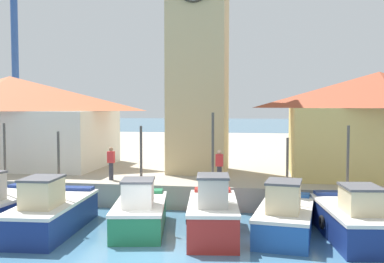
{
  "coord_description": "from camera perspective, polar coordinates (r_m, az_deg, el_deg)",
  "views": [
    {
      "loc": [
        3.49,
        -13.86,
        4.79
      ],
      "look_at": [
        -0.07,
        8.01,
        3.5
      ],
      "focal_mm": 42.0,
      "sensor_mm": 36.0,
      "label": 1
    }
  ],
  "objects": [
    {
      "name": "ground_plane",
      "position": [
        15.08,
        -4.8,
        -15.21
      ],
      "size": [
        300.0,
        300.0,
        0.0
      ],
      "primitive_type": "plane",
      "color": "teal"
    },
    {
      "name": "quay_wharf",
      "position": [
        40.25,
        4.22,
        -2.71
      ],
      "size": [
        120.0,
        40.0,
        1.12
      ],
      "primitive_type": "cube",
      "color": "#A89E89",
      "rests_on": "ground"
    },
    {
      "name": "fishing_boat_mid_left",
      "position": [
        18.03,
        -17.38,
        -9.77
      ],
      "size": [
        2.25,
        5.28,
        3.78
      ],
      "color": "navy",
      "rests_on": "ground"
    },
    {
      "name": "fishing_boat_center",
      "position": [
        17.57,
        -6.64,
        -10.11
      ],
      "size": [
        2.59,
        4.53,
        3.99
      ],
      "color": "#237A4C",
      "rests_on": "ground"
    },
    {
      "name": "fishing_boat_mid_right",
      "position": [
        16.67,
        2.64,
        -10.45
      ],
      "size": [
        2.29,
        4.57,
        4.52
      ],
      "color": "#AD2823",
      "rests_on": "ground"
    },
    {
      "name": "fishing_boat_right_inner",
      "position": [
        17.18,
        11.74,
        -10.48
      ],
      "size": [
        2.51,
        4.91,
        3.57
      ],
      "color": "#2356A8",
      "rests_on": "ground"
    },
    {
      "name": "fishing_boat_right_outer",
      "position": [
        17.35,
        19.72,
        -10.43
      ],
      "size": [
        2.57,
        5.21,
        4.05
      ],
      "color": "navy",
      "rests_on": "ground"
    },
    {
      "name": "clock_tower",
      "position": [
        25.04,
        0.81,
        12.41
      ],
      "size": [
        3.61,
        3.61,
        16.02
      ],
      "color": "tan",
      "rests_on": "quay_wharf"
    },
    {
      "name": "warehouse_left",
      "position": [
        29.62,
        -22.03,
        1.37
      ],
      "size": [
        12.17,
        6.87,
        5.44
      ],
      "color": "silver",
      "rests_on": "quay_wharf"
    },
    {
      "name": "warehouse_right",
      "position": [
        24.82,
        22.55,
        0.98
      ],
      "size": [
        9.06,
        5.78,
        5.38
      ],
      "color": "tan",
      "rests_on": "quay_wharf"
    },
    {
      "name": "port_crane_near",
      "position": [
        39.55,
        -21.5,
        7.74
      ],
      "size": [
        2.62,
        7.34,
        17.93
      ],
      "color": "navy",
      "rests_on": "quay_wharf"
    },
    {
      "name": "dock_worker_near_tower",
      "position": [
        22.49,
        -10.24,
        -3.94
      ],
      "size": [
        0.34,
        0.22,
        1.62
      ],
      "color": "#33333D",
      "rests_on": "quay_wharf"
    },
    {
      "name": "dock_worker_along_quay",
      "position": [
        20.94,
        3.49,
        -4.43
      ],
      "size": [
        0.34,
        0.22,
        1.62
      ],
      "color": "#33333D",
      "rests_on": "quay_wharf"
    }
  ]
}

